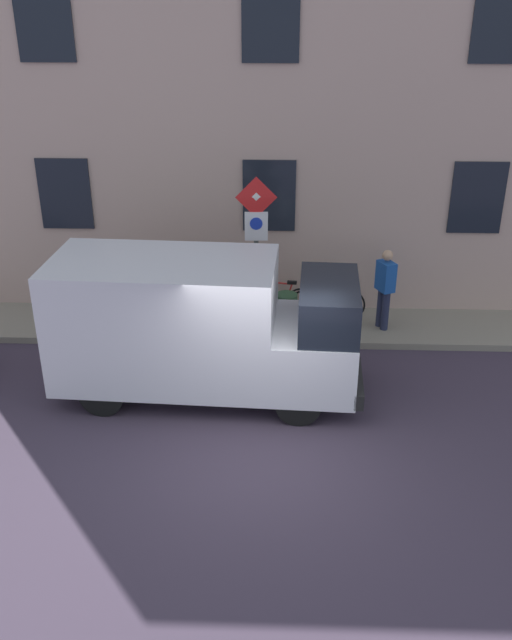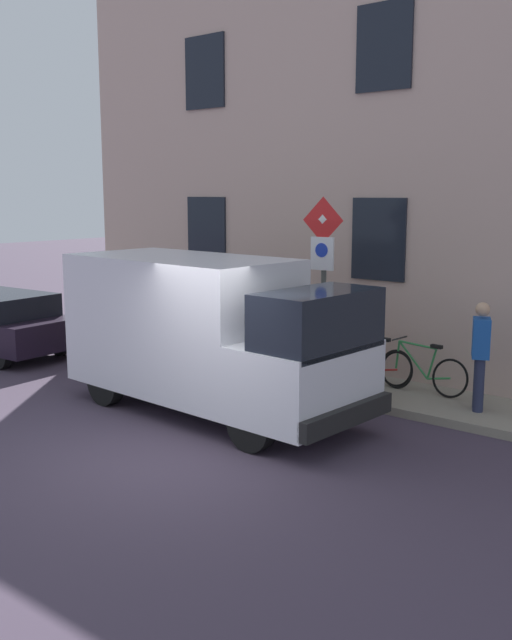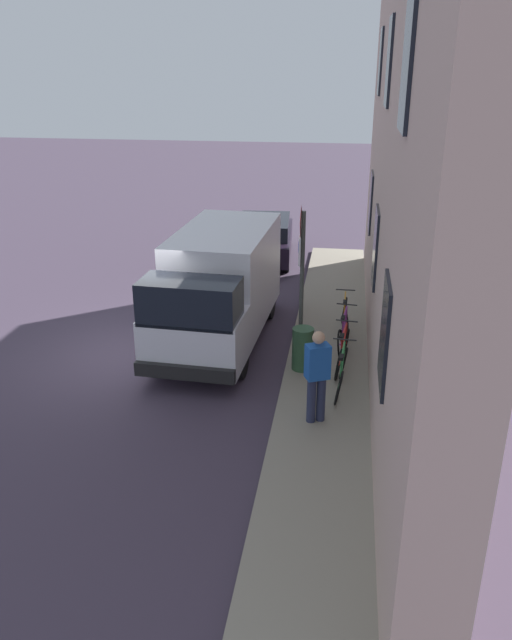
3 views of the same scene
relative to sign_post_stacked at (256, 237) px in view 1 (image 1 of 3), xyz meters
The scene contains 11 objects.
ground_plane 4.30m from the sign_post_stacked, behind, with size 80.00×80.00×0.00m, color #3F3444.
sidewalk_slab 2.33m from the sign_post_stacked, 18.78° to the right, with size 1.71×17.64×0.14m, color gray.
building_facade 2.66m from the sign_post_stacked, ahead, with size 0.75×15.64×8.40m.
sign_post_stacked is the anchor object (origin of this frame).
delivery_van 2.32m from the sign_post_stacked, 154.45° to the left, with size 2.27×5.43×2.50m.
bicycle_green 2.49m from the sign_post_stacked, 56.74° to the right, with size 0.46×1.72×0.89m.
bicycle_red 2.08m from the sign_post_stacked, 26.44° to the right, with size 0.46×1.71×0.89m.
bicycle_purple 2.08m from the sign_post_stacked, 27.91° to the left, with size 0.46×1.71×0.89m.
bicycle_orange 2.50m from the sign_post_stacked, 57.30° to the left, with size 0.46×1.71×0.89m.
pedestrian 2.95m from the sign_post_stacked, 78.60° to the right, with size 0.47×0.40×1.72m.
litter_bin 1.82m from the sign_post_stacked, 77.35° to the right, with size 0.44×0.44×0.90m, color #2D5133.
Camera 1 is at (-8.92, -0.23, 6.57)m, focal length 38.58 mm.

